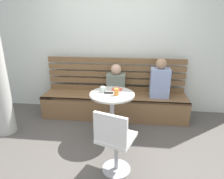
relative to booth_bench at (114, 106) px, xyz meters
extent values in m
plane|color=#514C47|center=(0.00, -1.20, -0.22)|extent=(8.00, 8.00, 0.00)
cube|color=silver|center=(0.00, 0.44, 1.23)|extent=(5.20, 0.10, 2.90)
cube|color=brown|center=(0.00, 0.00, 0.00)|extent=(2.70, 0.52, 0.44)
cube|color=brown|center=(0.00, -0.24, 0.20)|extent=(2.70, 0.04, 0.04)
cube|color=brown|center=(0.00, 0.24, 0.27)|extent=(2.65, 0.04, 0.10)
cube|color=brown|center=(0.00, 0.24, 0.42)|extent=(2.65, 0.04, 0.10)
cube|color=brown|center=(0.00, 0.24, 0.56)|extent=(2.65, 0.04, 0.10)
cube|color=brown|center=(0.00, 0.24, 0.69)|extent=(2.65, 0.04, 0.10)
cube|color=brown|center=(0.00, 0.24, 0.83)|extent=(2.65, 0.04, 0.10)
cylinder|color=#ADADB2|center=(0.03, -0.69, -0.21)|extent=(0.44, 0.44, 0.02)
cylinder|color=#ADADB2|center=(0.03, -0.69, 0.15)|extent=(0.07, 0.07, 0.69)
cylinder|color=#B7B2A8|center=(0.03, -0.69, 0.50)|extent=(0.68, 0.68, 0.03)
cylinder|color=#ADADB2|center=(0.17, -1.44, -0.21)|extent=(0.36, 0.36, 0.02)
cylinder|color=#ADADB2|center=(0.17, -1.44, 0.00)|extent=(0.05, 0.05, 0.45)
cube|color=white|center=(0.17, -1.44, 0.25)|extent=(0.51, 0.51, 0.04)
cube|color=white|center=(0.11, -1.60, 0.45)|extent=(0.39, 0.17, 0.36)
cube|color=#8C9EC6|center=(0.82, 0.01, 0.49)|extent=(0.34, 0.22, 0.54)
sphere|color=#A37A5B|center=(0.82, 0.01, 0.84)|extent=(0.19, 0.19, 0.19)
cube|color=slate|center=(0.03, 0.04, 0.42)|extent=(0.34, 0.22, 0.41)
sphere|color=tan|center=(0.03, 0.04, 0.71)|extent=(0.19, 0.19, 0.19)
cylinder|color=silver|center=(-0.11, -0.62, 0.56)|extent=(0.08, 0.08, 0.08)
cylinder|color=orange|center=(0.10, -0.74, 0.57)|extent=(0.07, 0.07, 0.10)
cylinder|color=#DB4C42|center=(0.09, -0.51, 0.52)|extent=(0.17, 0.17, 0.01)
cube|color=black|center=(-0.02, -0.68, 0.52)|extent=(0.14, 0.07, 0.01)
camera|label=1|loc=(0.34, -3.48, 1.60)|focal=32.01mm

